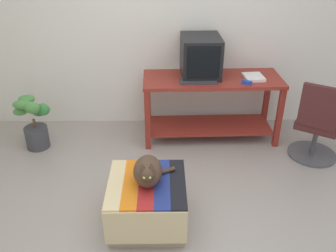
{
  "coord_description": "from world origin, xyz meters",
  "views": [
    {
      "loc": [
        0.0,
        -2.18,
        2.22
      ],
      "look_at": [
        0.04,
        0.85,
        0.55
      ],
      "focal_mm": 38.51,
      "sensor_mm": 36.0,
      "label": 1
    }
  ],
  "objects": [
    {
      "name": "stapler",
      "position": [
        0.89,
        1.41,
        0.77
      ],
      "size": [
        0.11,
        0.1,
        0.04
      ],
      "primitive_type": "cube",
      "rotation": [
        0.0,
        0.0,
        0.87
      ],
      "color": "#2342B7",
      "rests_on": "desk"
    },
    {
      "name": "office_chair",
      "position": [
        1.61,
        1.11,
        0.39
      ],
      "size": [
        0.58,
        0.58,
        0.89
      ],
      "rotation": [
        0.0,
        0.0,
        2.57
      ],
      "color": "#4C4C51",
      "rests_on": "ground_plane"
    },
    {
      "name": "cat",
      "position": [
        -0.13,
        0.15,
        0.53
      ],
      "size": [
        0.34,
        0.36,
        0.27
      ],
      "rotation": [
        0.0,
        0.0,
        0.02
      ],
      "color": "#473323",
      "rests_on": "ottoman_with_blanket"
    },
    {
      "name": "book",
      "position": [
        1.0,
        1.57,
        0.77
      ],
      "size": [
        0.23,
        0.26,
        0.03
      ],
      "primitive_type": "cube",
      "rotation": [
        0.0,
        0.0,
        0.09
      ],
      "color": "white",
      "rests_on": "desk"
    },
    {
      "name": "keyboard",
      "position": [
        0.37,
        1.46,
        0.76
      ],
      "size": [
        0.4,
        0.15,
        0.02
      ],
      "primitive_type": "cube",
      "rotation": [
        0.0,
        0.0,
        -0.01
      ],
      "color": "#333338",
      "rests_on": "desk"
    },
    {
      "name": "potted_plant",
      "position": [
        -1.45,
        1.37,
        0.3
      ],
      "size": [
        0.41,
        0.3,
        0.62
      ],
      "color": "#3D3D42",
      "rests_on": "ground_plane"
    },
    {
      "name": "ground_plane",
      "position": [
        0.0,
        0.0,
        0.0
      ],
      "size": [
        14.0,
        14.0,
        0.0
      ],
      "primitive_type": "plane",
      "color": "#9E9389"
    },
    {
      "name": "back_wall",
      "position": [
        0.0,
        2.05,
        1.3
      ],
      "size": [
        8.0,
        0.1,
        2.6
      ],
      "primitive_type": "cube",
      "color": "silver",
      "rests_on": "ground_plane"
    },
    {
      "name": "ottoman_with_blanket",
      "position": [
        -0.15,
        0.15,
        0.21
      ],
      "size": [
        0.63,
        0.67,
        0.41
      ],
      "color": "tan",
      "rests_on": "ground_plane"
    },
    {
      "name": "tv_monitor",
      "position": [
        0.41,
        1.69,
        0.97
      ],
      "size": [
        0.44,
        0.53,
        0.44
      ],
      "rotation": [
        0.0,
        0.0,
        0.03
      ],
      "color": "black",
      "rests_on": "desk"
    },
    {
      "name": "desk",
      "position": [
        0.54,
        1.6,
        0.51
      ],
      "size": [
        1.56,
        0.63,
        0.75
      ],
      "rotation": [
        0.0,
        0.0,
        0.03
      ],
      "color": "maroon",
      "rests_on": "ground_plane"
    }
  ]
}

